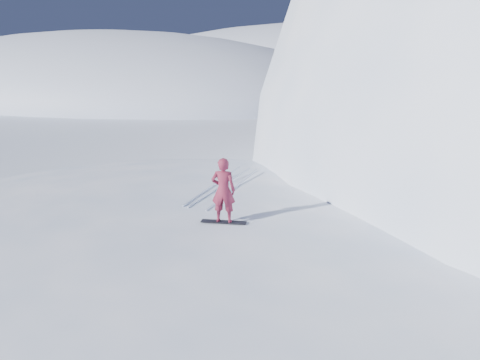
# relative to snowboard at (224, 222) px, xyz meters

# --- Properties ---
(ground) EXTENTS (400.00, 400.00, 0.00)m
(ground) POSITION_rel_snowboard_xyz_m (-0.97, -1.32, -2.41)
(ground) COLOR white
(ground) RESTS_ON ground
(near_ridge) EXTENTS (36.00, 28.00, 4.80)m
(near_ridge) POSITION_rel_snowboard_xyz_m (0.03, 1.68, -2.41)
(near_ridge) COLOR white
(near_ridge) RESTS_ON ground
(far_ridge_a) EXTENTS (120.00, 70.00, 28.00)m
(far_ridge_a) POSITION_rel_snowboard_xyz_m (-70.97, 58.68, -2.41)
(far_ridge_a) COLOR white
(far_ridge_a) RESTS_ON ground
(far_ridge_c) EXTENTS (140.00, 90.00, 36.00)m
(far_ridge_c) POSITION_rel_snowboard_xyz_m (-40.97, 108.68, -2.41)
(far_ridge_c) COLOR white
(far_ridge_c) RESTS_ON ground
(wind_bumps) EXTENTS (16.00, 14.40, 1.00)m
(wind_bumps) POSITION_rel_snowboard_xyz_m (-1.53, 0.80, -2.41)
(wind_bumps) COLOR white
(wind_bumps) RESTS_ON ground
(snowboard) EXTENTS (1.40, 0.75, 0.02)m
(snowboard) POSITION_rel_snowboard_xyz_m (0.00, 0.00, 0.00)
(snowboard) COLOR black
(snowboard) RESTS_ON near_ridge
(snowboarder) EXTENTS (0.85, 0.71, 1.99)m
(snowboarder) POSITION_rel_snowboard_xyz_m (0.00, 0.00, 1.01)
(snowboarder) COLOR maroon
(snowboarder) RESTS_ON snowboard
(vapor_plume) EXTENTS (10.08, 8.07, 7.06)m
(vapor_plume) POSITION_rel_snowboard_xyz_m (-64.06, 34.67, -2.41)
(vapor_plume) COLOR white
(vapor_plume) RESTS_ON ground
(board_tracks) EXTENTS (2.20, 5.94, 0.04)m
(board_tracks) POSITION_rel_snowboard_xyz_m (-2.18, 3.55, 0.01)
(board_tracks) COLOR silver
(board_tracks) RESTS_ON ground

